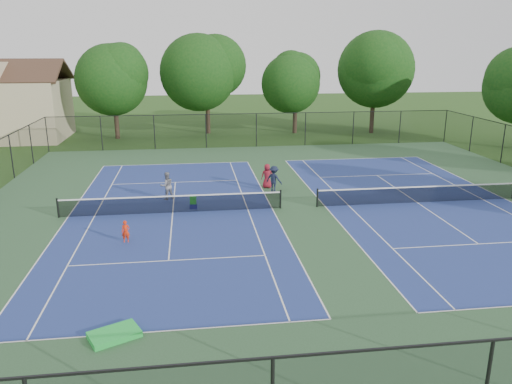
{
  "coord_description": "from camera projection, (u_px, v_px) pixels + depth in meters",
  "views": [
    {
      "loc": [
        -5.9,
        -26.08,
        8.66
      ],
      "look_at": [
        -2.56,
        -1.0,
        1.3
      ],
      "focal_mm": 35.0,
      "sensor_mm": 36.0,
      "label": 1
    }
  ],
  "objects": [
    {
      "name": "child_player",
      "position": [
        126.0,
        232.0,
        22.9
      ],
      "size": [
        0.38,
        0.25,
        1.04
      ],
      "primitive_type": "imported",
      "rotation": [
        0.0,
        0.0,
        0.01
      ],
      "color": "red",
      "rests_on": "ground"
    },
    {
      "name": "clapboard_house",
      "position": [
        10.0,
        107.0,
        48.01
      ],
      "size": [
        10.8,
        8.1,
        7.65
      ],
      "color": "tan",
      "rests_on": "ground"
    },
    {
      "name": "bystander_b",
      "position": [
        274.0,
        179.0,
        30.81
      ],
      "size": [
        1.22,
        1.14,
        1.66
      ],
      "primitive_type": "imported",
      "rotation": [
        0.0,
        0.0,
        2.48
      ],
      "color": "#171D33",
      "rests_on": "ground"
    },
    {
      "name": "ground",
      "position": [
        299.0,
        208.0,
        27.99
      ],
      "size": [
        140.0,
        140.0,
        0.0
      ],
      "primitive_type": "plane",
      "color": "#234716",
      "rests_on": "ground"
    },
    {
      "name": "bystander_c",
      "position": [
        267.0,
        176.0,
        31.73
      ],
      "size": [
        0.82,
        0.59,
        1.56
      ],
      "primitive_type": "imported",
      "rotation": [
        0.0,
        0.0,
        3.01
      ],
      "color": "maroon",
      "rests_on": "ground"
    },
    {
      "name": "green_tarp",
      "position": [
        114.0,
        334.0,
        15.44
      ],
      "size": [
        1.75,
        1.49,
        0.19
      ],
      "primitive_type": "cube",
      "rotation": [
        0.0,
        0.0,
        0.45
      ],
      "color": "green",
      "rests_on": "ground"
    },
    {
      "name": "perimeter_fence",
      "position": [
        299.0,
        180.0,
        27.54
      ],
      "size": [
        36.08,
        36.08,
        3.02
      ],
      "color": "black",
      "rests_on": "ground"
    },
    {
      "name": "tennis_court_right",
      "position": [
        417.0,
        201.0,
        28.85
      ],
      "size": [
        12.0,
        23.83,
        1.07
      ],
      "color": "navy",
      "rests_on": "ground"
    },
    {
      "name": "instructor",
      "position": [
        167.0,
        186.0,
        29.31
      ],
      "size": [
        0.98,
        0.88,
        1.66
      ],
      "primitive_type": "imported",
      "rotation": [
        0.0,
        0.0,
        3.52
      ],
      "color": "gray",
      "rests_on": "ground"
    },
    {
      "name": "tree_back_c",
      "position": [
        296.0,
        80.0,
        50.89
      ],
      "size": [
        6.0,
        6.0,
        8.4
      ],
      "color": "#2D2116",
      "rests_on": "ground"
    },
    {
      "name": "tree_back_b",
      "position": [
        207.0,
        68.0,
        50.39
      ],
      "size": [
        7.6,
        7.6,
        10.03
      ],
      "color": "#2D2116",
      "rests_on": "ground"
    },
    {
      "name": "ball_hopper",
      "position": [
        193.0,
        200.0,
        27.71
      ],
      "size": [
        0.37,
        0.32,
        0.41
      ],
      "primitive_type": "cube",
      "rotation": [
        0.0,
        0.0,
        -0.11
      ],
      "color": "green",
      "rests_on": "ball_crate"
    },
    {
      "name": "tree_back_a",
      "position": [
        113.0,
        76.0,
        47.5
      ],
      "size": [
        6.8,
        6.8,
        9.15
      ],
      "color": "#2D2116",
      "rests_on": "ground"
    },
    {
      "name": "tree_back_d",
      "position": [
        375.0,
        66.0,
        50.57
      ],
      "size": [
        7.8,
        7.8,
        10.37
      ],
      "color": "#2D2116",
      "rests_on": "ground"
    },
    {
      "name": "ball_crate",
      "position": [
        193.0,
        206.0,
        27.81
      ],
      "size": [
        0.41,
        0.32,
        0.28
      ],
      "primitive_type": "cube",
      "rotation": [
        0.0,
        0.0,
        0.02
      ],
      "color": "navy",
      "rests_on": "ground"
    },
    {
      "name": "tennis_court_left",
      "position": [
        173.0,
        211.0,
        27.07
      ],
      "size": [
        12.0,
        23.83,
        1.07
      ],
      "color": "navy",
      "rests_on": "ground"
    },
    {
      "name": "court_pad",
      "position": [
        299.0,
        208.0,
        27.99
      ],
      "size": [
        36.0,
        36.0,
        0.01
      ],
      "primitive_type": "cube",
      "color": "#2D502E",
      "rests_on": "ground"
    }
  ]
}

